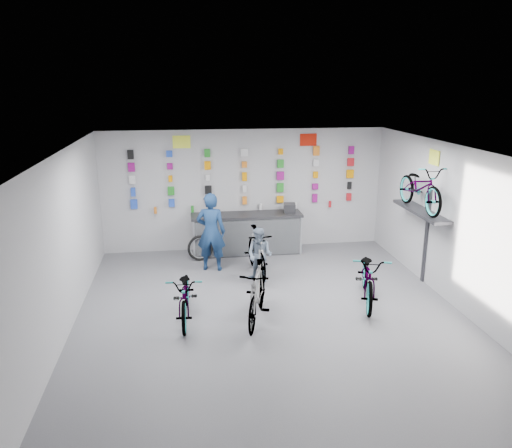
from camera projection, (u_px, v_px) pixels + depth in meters
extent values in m
plane|color=#505055|center=(272.00, 317.00, 9.04)|extent=(8.00, 8.00, 0.00)
plane|color=white|center=(273.00, 151.00, 8.21)|extent=(8.00, 8.00, 0.00)
plane|color=#B9B9BB|center=(244.00, 190.00, 12.43)|extent=(7.00, 0.00, 7.00)
plane|color=#B9B9BB|center=(345.00, 362.00, 4.82)|extent=(7.00, 0.00, 7.00)
plane|color=#B9B9BB|center=(62.00, 247.00, 8.14)|extent=(0.00, 8.00, 8.00)
plane|color=#B9B9BB|center=(461.00, 230.00, 9.11)|extent=(0.00, 8.00, 8.00)
cube|color=black|center=(247.00, 235.00, 12.29)|extent=(2.60, 0.60, 0.90)
cube|color=silver|center=(248.00, 238.00, 12.00)|extent=(2.60, 0.02, 0.90)
cube|color=silver|center=(194.00, 240.00, 11.82)|extent=(0.04, 0.04, 0.96)
cube|color=silver|center=(301.00, 236.00, 12.18)|extent=(0.04, 0.04, 0.96)
cube|color=black|center=(247.00, 215.00, 12.15)|extent=(2.70, 0.66, 0.06)
cube|color=blue|center=(134.00, 204.00, 12.06)|extent=(0.16, 0.06, 0.23)
cube|color=blue|center=(172.00, 203.00, 12.18)|extent=(0.14, 0.06, 0.19)
cube|color=#830E6A|center=(209.00, 202.00, 12.31)|extent=(0.10, 0.06, 0.19)
cube|color=orange|center=(245.00, 200.00, 12.43)|extent=(0.11, 0.06, 0.20)
cube|color=orange|center=(280.00, 199.00, 12.56)|extent=(0.17, 0.06, 0.16)
cube|color=#830E6A|center=(315.00, 198.00, 12.68)|extent=(0.13, 0.06, 0.21)
cube|color=red|center=(349.00, 197.00, 12.81)|extent=(0.12, 0.06, 0.19)
cube|color=blue|center=(133.00, 192.00, 11.97)|extent=(0.11, 0.06, 0.21)
cube|color=#1E7E20|center=(171.00, 191.00, 12.10)|extent=(0.16, 0.06, 0.21)
cube|color=black|center=(208.00, 190.00, 12.22)|extent=(0.17, 0.06, 0.20)
cube|color=silver|center=(245.00, 189.00, 12.35)|extent=(0.09, 0.06, 0.18)
cube|color=#1E7E20|center=(280.00, 188.00, 12.47)|extent=(0.17, 0.06, 0.23)
cube|color=#830E6A|center=(315.00, 186.00, 12.60)|extent=(0.15, 0.06, 0.15)
cube|color=black|center=(349.00, 185.00, 12.72)|extent=(0.10, 0.06, 0.19)
cube|color=silver|center=(132.00, 180.00, 11.89)|extent=(0.15, 0.06, 0.21)
cube|color=orange|center=(170.00, 179.00, 12.02)|extent=(0.09, 0.06, 0.15)
cube|color=silver|center=(208.00, 178.00, 12.14)|extent=(0.10, 0.06, 0.15)
cube|color=orange|center=(244.00, 177.00, 12.27)|extent=(0.11, 0.06, 0.21)
cube|color=#830E6A|center=(280.00, 176.00, 12.39)|extent=(0.18, 0.06, 0.21)
cube|color=orange|center=(316.00, 175.00, 12.52)|extent=(0.12, 0.06, 0.16)
cube|color=orange|center=(350.00, 174.00, 12.64)|extent=(0.18, 0.06, 0.21)
cube|color=#830E6A|center=(131.00, 167.00, 11.81)|extent=(0.16, 0.06, 0.21)
cube|color=#830E6A|center=(170.00, 166.00, 11.93)|extent=(0.13, 0.06, 0.15)
cube|color=orange|center=(208.00, 165.00, 12.06)|extent=(0.15, 0.06, 0.20)
cube|color=orange|center=(244.00, 165.00, 12.18)|extent=(0.12, 0.06, 0.15)
cube|color=#1E7E20|center=(281.00, 164.00, 12.31)|extent=(0.16, 0.06, 0.20)
cube|color=silver|center=(316.00, 163.00, 12.43)|extent=(0.14, 0.06, 0.17)
cube|color=red|center=(351.00, 162.00, 12.56)|extent=(0.16, 0.06, 0.20)
cube|color=black|center=(131.00, 155.00, 11.73)|extent=(0.14, 0.06, 0.22)
cube|color=blue|center=(169.00, 154.00, 11.85)|extent=(0.15, 0.06, 0.15)
cube|color=#1E7E20|center=(207.00, 153.00, 11.98)|extent=(0.14, 0.06, 0.19)
cube|color=silver|center=(244.00, 152.00, 12.10)|extent=(0.18, 0.06, 0.18)
cube|color=orange|center=(281.00, 152.00, 12.22)|extent=(0.11, 0.06, 0.14)
cube|color=orange|center=(316.00, 151.00, 12.35)|extent=(0.16, 0.06, 0.23)
cube|color=#830E6A|center=(351.00, 150.00, 12.47)|extent=(0.14, 0.06, 0.20)
cylinder|color=orange|center=(155.00, 210.00, 12.15)|extent=(0.07, 0.07, 0.16)
cylinder|color=#1E7E20|center=(192.00, 209.00, 12.28)|extent=(0.07, 0.07, 0.16)
cylinder|color=silver|center=(261.00, 207.00, 12.51)|extent=(0.07, 0.07, 0.16)
cylinder|color=silver|center=(296.00, 205.00, 12.64)|extent=(0.07, 0.07, 0.16)
cylinder|color=red|center=(330.00, 204.00, 12.76)|extent=(0.07, 0.07, 0.16)
cube|color=#333338|center=(421.00, 211.00, 10.21)|extent=(0.38, 1.90, 0.06)
cube|color=#333338|center=(426.00, 236.00, 10.39)|extent=(0.04, 0.10, 2.00)
cube|color=#F1FE3C|center=(182.00, 142.00, 11.86)|extent=(0.42, 0.02, 0.30)
cube|color=#B91909|center=(308.00, 140.00, 12.29)|extent=(0.42, 0.02, 0.30)
cube|color=#F1FE3C|center=(434.00, 157.00, 9.93)|extent=(0.02, 0.40, 0.30)
imported|color=gray|center=(186.00, 295.00, 8.85)|extent=(0.69, 1.78, 0.92)
imported|color=gray|center=(257.00, 293.00, 8.78)|extent=(0.98, 1.79, 1.04)
imported|color=gray|center=(369.00, 276.00, 9.55)|extent=(1.21, 2.07, 1.03)
imported|color=gray|center=(257.00, 252.00, 10.90)|extent=(0.60, 1.77, 1.05)
imported|color=gray|center=(421.00, 187.00, 10.06)|extent=(0.63, 1.80, 0.95)
imported|color=navy|center=(211.00, 232.00, 11.08)|extent=(0.72, 0.55, 1.78)
imported|color=slate|center=(260.00, 255.00, 10.51)|extent=(0.72, 0.69, 1.17)
torus|color=black|center=(200.00, 248.00, 11.81)|extent=(0.63, 0.22, 0.63)
torus|color=silver|center=(200.00, 248.00, 11.81)|extent=(0.51, 0.15, 0.51)
cube|color=black|center=(290.00, 208.00, 12.26)|extent=(0.32, 0.34, 0.22)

